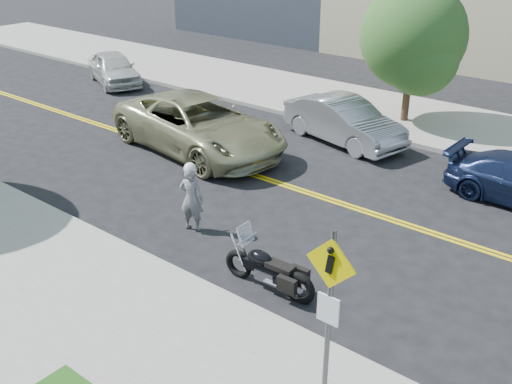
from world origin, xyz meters
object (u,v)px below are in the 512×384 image
object	(u,v)px
motorcyclist	(191,197)
parked_car_white	(114,68)
parked_car_silver	(344,121)
motorcycle	(269,261)
suv	(199,125)
pedestrian_sign	(329,305)

from	to	relation	value
motorcyclist	parked_car_white	bearing A→B (deg)	-51.57
parked_car_white	parked_car_silver	distance (m)	11.70
motorcyclist	parked_car_silver	world-z (taller)	motorcyclist
motorcyclist	motorcycle	distance (m)	3.07
suv	motorcycle	bearing A→B (deg)	-118.09
motorcycle	parked_car_silver	size ratio (longest dim) A/B	0.47
motorcyclist	motorcycle	world-z (taller)	motorcyclist
motorcyclist	motorcycle	size ratio (longest dim) A/B	0.83
pedestrian_sign	parked_car_silver	bearing A→B (deg)	120.07
motorcyclist	parked_car_silver	bearing A→B (deg)	-107.30
parked_car_white	parked_car_silver	world-z (taller)	parked_car_silver
parked_car_white	parked_car_silver	size ratio (longest dim) A/B	0.91
pedestrian_sign	parked_car_silver	xyz separation A→B (m)	(-5.96, 10.29, -1.23)
pedestrian_sign	parked_car_white	bearing A→B (deg)	149.75
motorcyclist	parked_car_white	xyz separation A→B (m)	(-12.05, 7.39, -0.17)
pedestrian_sign	suv	world-z (taller)	pedestrian_sign
pedestrian_sign	motorcyclist	world-z (taller)	pedestrian_sign
pedestrian_sign	motorcyclist	distance (m)	6.41
pedestrian_sign	suv	distance (m)	11.37
motorcycle	parked_car_silver	distance (m)	8.85
pedestrian_sign	suv	xyz separation A→B (m)	(-9.08, 6.76, -1.10)
motorcycle	parked_car_white	distance (m)	17.10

